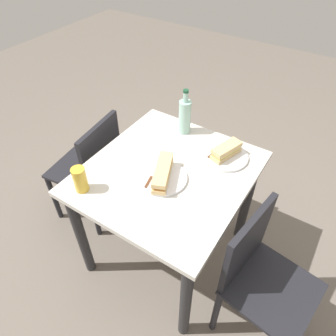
% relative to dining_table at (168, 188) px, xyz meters
% --- Properties ---
extents(ground_plane, '(8.00, 8.00, 0.00)m').
position_rel_dining_table_xyz_m(ground_plane, '(0.00, 0.00, -0.63)').
color(ground_plane, '#6B6056').
extents(dining_table, '(0.91, 0.84, 0.77)m').
position_rel_dining_table_xyz_m(dining_table, '(0.00, 0.00, 0.00)').
color(dining_table, beige).
rests_on(dining_table, ground).
extents(chair_far, '(0.45, 0.45, 0.85)m').
position_rel_dining_table_xyz_m(chair_far, '(0.01, 0.62, -0.15)').
color(chair_far, black).
rests_on(chair_far, ground).
extents(chair_near, '(0.45, 0.45, 0.85)m').
position_rel_dining_table_xyz_m(chair_near, '(-0.13, -0.62, -0.15)').
color(chair_near, black).
rests_on(chair_near, ground).
extents(plate_near, '(0.25, 0.25, 0.01)m').
position_rel_dining_table_xyz_m(plate_near, '(-0.07, -0.01, 0.14)').
color(plate_near, white).
rests_on(plate_near, dining_table).
extents(baguette_sandwich_near, '(0.26, 0.16, 0.07)m').
position_rel_dining_table_xyz_m(baguette_sandwich_near, '(-0.07, -0.01, 0.19)').
color(baguette_sandwich_near, '#DBB77A').
rests_on(baguette_sandwich_near, plate_near).
extents(knife_near, '(0.18, 0.05, 0.01)m').
position_rel_dining_table_xyz_m(knife_near, '(-0.10, 0.04, 0.16)').
color(knife_near, silver).
rests_on(knife_near, plate_near).
extents(plate_far, '(0.25, 0.25, 0.01)m').
position_rel_dining_table_xyz_m(plate_far, '(0.26, -0.21, 0.14)').
color(plate_far, white).
rests_on(plate_far, dining_table).
extents(baguette_sandwich_far, '(0.19, 0.12, 0.07)m').
position_rel_dining_table_xyz_m(baguette_sandwich_far, '(0.26, -0.21, 0.19)').
color(baguette_sandwich_far, '#DBB77A').
rests_on(baguette_sandwich_far, plate_far).
extents(knife_far, '(0.18, 0.05, 0.01)m').
position_rel_dining_table_xyz_m(knife_far, '(0.27, -0.15, 0.16)').
color(knife_far, silver).
rests_on(knife_far, plate_far).
extents(water_bottle, '(0.07, 0.07, 0.28)m').
position_rel_dining_table_xyz_m(water_bottle, '(0.35, 0.11, 0.25)').
color(water_bottle, '#99C6B7').
rests_on(water_bottle, dining_table).
extents(beer_glass, '(0.07, 0.07, 0.14)m').
position_rel_dining_table_xyz_m(beer_glass, '(-0.34, 0.29, 0.21)').
color(beer_glass, gold).
rests_on(beer_glass, dining_table).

